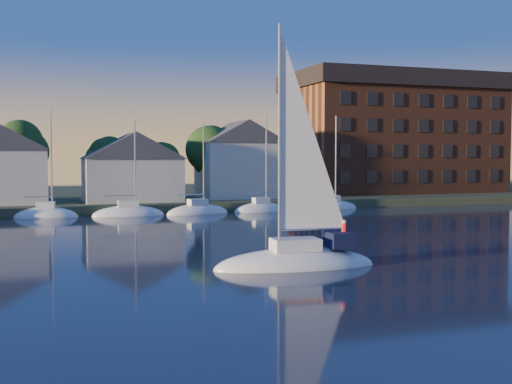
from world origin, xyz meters
name	(u,v)px	position (x,y,z in m)	size (l,w,h in m)	color
shoreline_land	(155,199)	(0.00, 75.00, 0.00)	(160.00, 50.00, 2.00)	#384226
wooden_dock	(192,212)	(0.00, 52.00, 0.00)	(120.00, 3.00, 1.00)	brown
clubhouse_centre	(132,166)	(-6.00, 57.00, 5.13)	(11.55, 8.40, 8.08)	beige
clubhouse_east	(240,159)	(8.00, 59.00, 6.00)	(10.50, 8.40, 9.80)	beige
condo_block	(393,133)	(34.00, 64.95, 9.79)	(31.00, 17.00, 17.40)	brown
tree_line	(186,150)	(2.00, 63.00, 7.18)	(93.40, 5.40, 8.90)	#3D2D1B
moored_fleet	(85,216)	(-12.00, 49.00, 0.10)	(63.50, 2.40, 12.05)	white
hero_sailboat	(298,257)	(-2.93, 14.09, 0.61)	(9.72, 3.81, 14.72)	white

